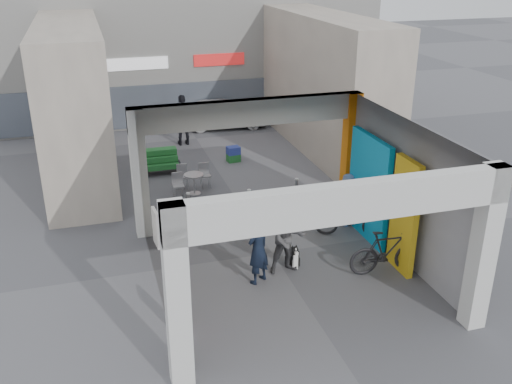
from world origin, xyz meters
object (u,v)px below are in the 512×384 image
object	(u,v)px
cafe_set	(190,183)
man_back_turned	(288,239)
man_crates	(183,120)
bicycle_rear	(387,252)
white_van	(222,113)
bicycle_front	(351,219)
man_elderly	(348,199)
man_with_dog	(258,249)
border_collie	(294,258)
produce_stand	(162,164)

from	to	relation	value
cafe_set	man_back_turned	xyz separation A→B (m)	(1.33, -5.56, 0.60)
man_crates	bicycle_rear	world-z (taller)	man_crates
man_crates	white_van	bearing A→B (deg)	-135.57
bicycle_front	man_elderly	bearing A→B (deg)	5.69
man_with_dog	cafe_set	bearing A→B (deg)	-117.68
cafe_set	border_collie	size ratio (longest dim) A/B	2.12
border_collie	white_van	xyz separation A→B (m)	(1.13, 12.06, 0.40)
border_collie	man_back_turned	distance (m)	0.68
man_back_turned	man_crates	xyz separation A→B (m)	(-0.66, 10.33, 0.12)
cafe_set	man_with_dog	xyz separation A→B (m)	(0.53, -5.80, 0.58)
man_crates	bicycle_rear	distance (m)	11.43
man_elderly	bicycle_rear	bearing A→B (deg)	-109.35
man_back_turned	man_elderly	distance (m)	3.16
man_back_turned	man_crates	distance (m)	10.35
produce_stand	white_van	distance (m)	5.81
bicycle_front	man_crates	bearing A→B (deg)	42.12
produce_stand	bicycle_front	xyz separation A→B (m)	(4.17, -6.16, 0.18)
man_with_dog	man_elderly	size ratio (longest dim) A/B	1.15
man_elderly	man_back_turned	bearing A→B (deg)	-155.70
man_elderly	bicycle_front	size ratio (longest dim) A/B	0.77
man_elderly	man_crates	distance (m)	8.93
produce_stand	bicycle_rear	size ratio (longest dim) A/B	0.68
cafe_set	man_elderly	distance (m)	5.25
bicycle_front	white_van	size ratio (longest dim) A/B	0.51
cafe_set	border_collie	world-z (taller)	cafe_set
man_with_dog	man_elderly	bearing A→B (deg)	-178.84
man_with_dog	man_crates	world-z (taller)	man_crates
border_collie	bicycle_front	world-z (taller)	bicycle_front
border_collie	white_van	bearing A→B (deg)	63.11
produce_stand	bicycle_front	size ratio (longest dim) A/B	0.65
man_elderly	bicycle_rear	xyz separation A→B (m)	(-0.24, -2.69, -0.19)
man_with_dog	man_crates	distance (m)	10.58
man_with_dog	man_back_turned	xyz separation A→B (m)	(0.80, 0.24, 0.02)
man_crates	cafe_set	bearing A→B (deg)	83.35
cafe_set	bicycle_rear	bearing A→B (deg)	-60.46
man_back_turned	man_crates	bearing A→B (deg)	92.25
cafe_set	border_collie	distance (m)	5.63
bicycle_front	border_collie	bearing A→B (deg)	143.32
border_collie	produce_stand	bearing A→B (deg)	84.93
man_crates	white_van	world-z (taller)	man_crates
bicycle_rear	white_van	size ratio (longest dim) A/B	0.49
cafe_set	man_crates	bearing A→B (deg)	82.01
produce_stand	border_collie	size ratio (longest dim) A/B	2.06
man_back_turned	bicycle_rear	distance (m)	2.37
man_crates	bicycle_rear	bearing A→B (deg)	105.99
produce_stand	bicycle_rear	distance (m)	9.15
bicycle_front	white_van	distance (m)	10.98
man_elderly	man_crates	xyz separation A→B (m)	(-3.13, 8.36, 0.25)
bicycle_rear	bicycle_front	bearing A→B (deg)	4.57
cafe_set	white_van	bearing A→B (deg)	68.09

